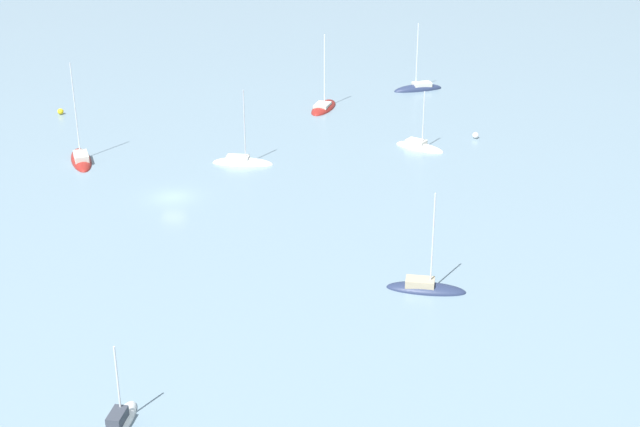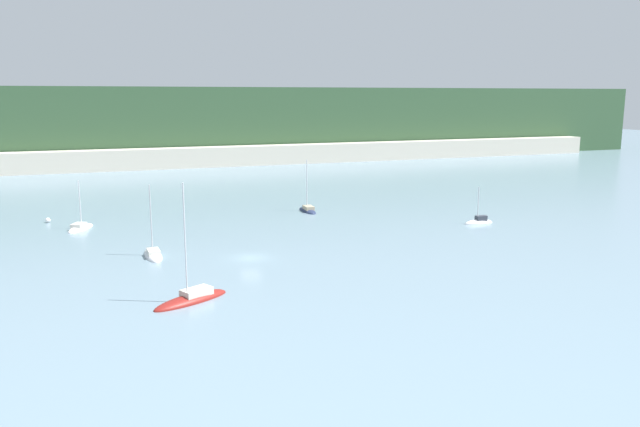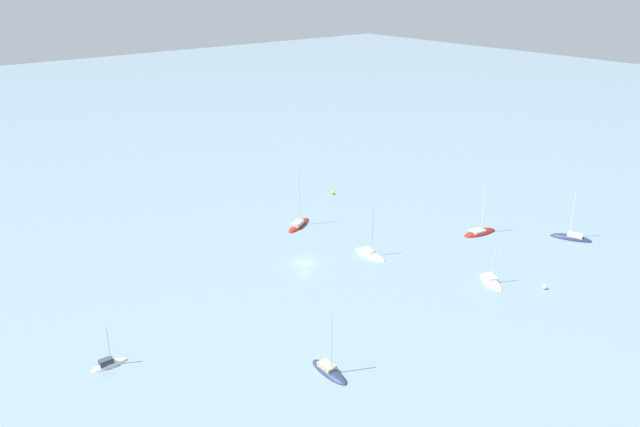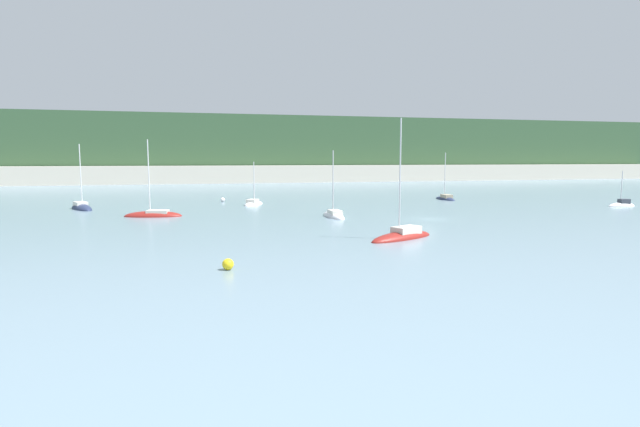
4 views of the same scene
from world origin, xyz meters
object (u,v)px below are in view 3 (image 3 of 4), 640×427
sailboat_1 (370,255)px  sailboat_0 (571,238)px  sailboat_3 (480,233)px  sailboat_5 (329,371)px  sailboat_4 (109,365)px  sailboat_6 (299,225)px  sailboat_2 (491,282)px  mooring_buoy_0 (333,193)px  mooring_buoy_1 (545,287)px

sailboat_1 → sailboat_0: bearing=60.0°
sailboat_3 → sailboat_5: (54.57, 16.54, 0.05)m
sailboat_3 → sailboat_4: 77.32m
sailboat_6 → sailboat_2: bearing=-102.7°
sailboat_0 → sailboat_1: size_ratio=1.12×
sailboat_0 → sailboat_2: 28.09m
mooring_buoy_0 → sailboat_1: bearing=61.3°
sailboat_1 → sailboat_3: size_ratio=0.87×
sailboat_2 → mooring_buoy_1: bearing=61.7°
sailboat_2 → sailboat_4: 64.05m
sailboat_3 → mooring_buoy_1: 24.48m
sailboat_1 → sailboat_3: bearing=73.4°
sailboat_3 → mooring_buoy_1: size_ratio=14.17×
sailboat_1 → sailboat_2: 23.18m
sailboat_4 → sailboat_5: (-22.65, 20.38, -0.02)m
sailboat_1 → mooring_buoy_0: bearing=150.0°
sailboat_0 → sailboat_1: (36.97, -20.26, -0.01)m
mooring_buoy_0 → mooring_buoy_1: mooring_buoy_0 is taller
sailboat_1 → sailboat_4: size_ratio=1.49×
sailboat_4 → sailboat_0: bearing=-9.6°
mooring_buoy_1 → sailboat_4: bearing=-21.2°
mooring_buoy_1 → sailboat_2: bearing=-55.4°
sailboat_4 → mooring_buoy_1: size_ratio=8.28×
sailboat_2 → sailboat_5: bearing=-60.1°
sailboat_3 → sailboat_5: size_ratio=1.17×
sailboat_0 → sailboat_2: size_ratio=1.38×
sailboat_2 → mooring_buoy_0: (-7.78, -51.92, 0.33)m
sailboat_0 → sailboat_1: 42.15m
mooring_buoy_0 → sailboat_4: bearing=25.8°
sailboat_4 → sailboat_6: bearing=25.8°
sailboat_1 → mooring_buoy_1: 31.89m
sailboat_2 → mooring_buoy_1: size_ratio=10.03×
mooring_buoy_1 → sailboat_6: bearing=-72.2°
sailboat_3 → sailboat_6: sailboat_6 is taller
sailboat_0 → sailboat_6: 55.91m
sailboat_0 → mooring_buoy_0: 54.67m
sailboat_2 → sailboat_5: sailboat_5 is taller
sailboat_5 → mooring_buoy_0: 71.09m
sailboat_3 → mooring_buoy_1: (10.88, 21.92, 0.34)m
sailboat_3 → sailboat_5: sailboat_3 is taller
sailboat_1 → sailboat_6: sailboat_6 is taller
sailboat_0 → sailboat_6: size_ratio=0.88×
mooring_buoy_0 → sailboat_3: bearing=102.3°
sailboat_4 → sailboat_6: size_ratio=0.52×
sailboat_0 → sailboat_3: size_ratio=0.98×
sailboat_4 → sailboat_6: sailboat_6 is taller
sailboat_3 → sailboat_5: 57.02m
sailboat_2 → sailboat_1: bearing=-130.3°
sailboat_1 → mooring_buoy_0: size_ratio=11.83×
sailboat_2 → sailboat_3: 21.62m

